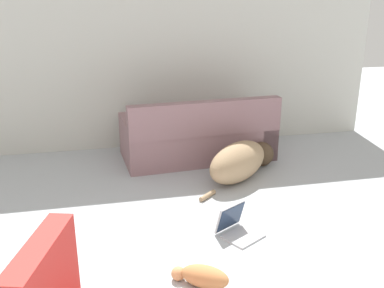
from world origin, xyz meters
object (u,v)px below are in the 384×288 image
laptop_open (236,225)px  couch (198,138)px  cat (202,276)px  dog (241,161)px

laptop_open → couch: bearing=56.6°
couch → cat: bearing=73.3°
couch → laptop_open: 1.87m
couch → cat: couch is taller
couch → laptop_open: (-0.11, -1.85, -0.17)m
couch → dog: couch is taller
dog → cat: bearing=-156.8°
dog → laptop_open: size_ratio=2.70×
dog → couch: bearing=73.4°
couch → laptop_open: couch is taller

